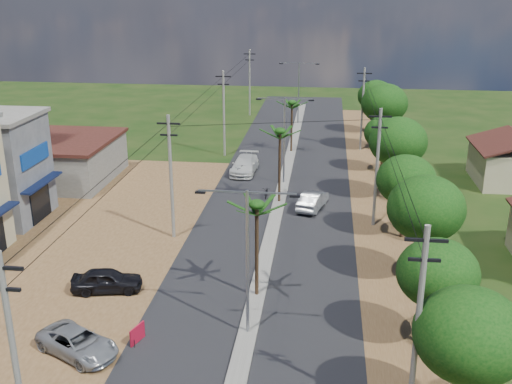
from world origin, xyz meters
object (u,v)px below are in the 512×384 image
at_px(car_silver_mid, 313,201).
at_px(roadside_sign, 137,334).
at_px(car_parked_silver, 78,343).
at_px(car_white_far, 245,165).
at_px(car_parked_dark, 107,281).

relative_size(car_silver_mid, roadside_sign, 3.87).
bearing_deg(car_parked_silver, car_silver_mid, 1.12).
xyz_separation_m(car_white_far, car_parked_silver, (-4.09, -30.79, -0.17)).
relative_size(car_white_far, car_parked_silver, 1.22).
relative_size(car_parked_silver, roadside_sign, 3.99).
bearing_deg(car_parked_dark, car_white_far, -22.24).
relative_size(car_silver_mid, car_parked_dark, 1.05).
bearing_deg(car_parked_silver, car_parked_dark, 35.12).
distance_m(car_white_far, car_parked_dark, 24.89).
xyz_separation_m(car_silver_mid, car_parked_silver, (-10.91, -21.74, -0.09)).
height_order(car_parked_dark, roadside_sign, car_parked_dark).
bearing_deg(car_white_far, roadside_sign, -90.45).
bearing_deg(car_white_far, car_parked_dark, -98.93).
bearing_deg(car_silver_mid, car_white_far, -37.66).
xyz_separation_m(car_silver_mid, roadside_sign, (-8.31, -20.38, -0.24)).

